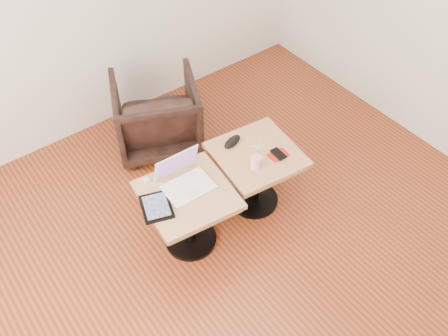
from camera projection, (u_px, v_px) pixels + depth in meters
room_shell at (257, 161)px, 2.37m from camera, size 4.52×4.52×2.71m
side_table_left at (188, 206)px, 3.41m from camera, size 0.65×0.65×0.53m
side_table_right at (256, 166)px, 3.67m from camera, size 0.65×0.65×0.53m
laptop at (184, 179)px, 3.33m from camera, size 0.34×0.30×0.23m
tablet at (156, 207)px, 3.22m from camera, size 0.26×0.29×0.02m
charging_adapter at (146, 180)px, 3.38m from camera, size 0.04×0.04×0.02m
glasses_case at (232, 142)px, 3.62m from camera, size 0.18×0.12×0.05m
striped_cup at (256, 162)px, 3.44m from camera, size 0.08×0.08×0.10m
earbuds_tangle at (258, 146)px, 3.61m from camera, size 0.07×0.06×0.01m
phone_on_sleeve at (278, 154)px, 3.55m from camera, size 0.14×0.12×0.02m
armchair at (157, 114)px, 4.20m from camera, size 0.91×0.92×0.64m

